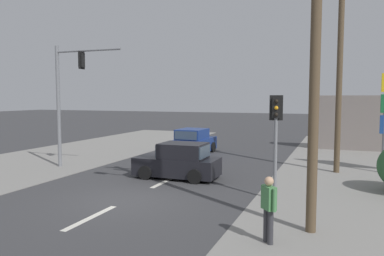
{
  "coord_description": "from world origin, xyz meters",
  "views": [
    {
      "loc": [
        6.62,
        -10.8,
        3.5
      ],
      "look_at": [
        0.81,
        4.0,
        2.18
      ],
      "focal_mm": 35.0,
      "sensor_mm": 36.0,
      "label": 1
    }
  ],
  "objects_px": {
    "pedestal_signal_right_kerb": "(276,129)",
    "pedestrian_at_kerb": "(269,206)",
    "utility_pole_foreground_right": "(312,3)",
    "sedan_crossing_left": "(192,143)",
    "hatchback_receding_far": "(179,162)",
    "traffic_signal_mast": "(67,90)",
    "utility_pole_midground_right": "(340,60)"
  },
  "relations": [
    {
      "from": "pedestal_signal_right_kerb",
      "to": "pedestrian_at_kerb",
      "type": "distance_m",
      "value": 4.2
    },
    {
      "from": "utility_pole_foreground_right",
      "to": "pedestrian_at_kerb",
      "type": "xyz_separation_m",
      "value": [
        -0.77,
        -1.17,
        -4.89
      ]
    },
    {
      "from": "pedestal_signal_right_kerb",
      "to": "sedan_crossing_left",
      "type": "bearing_deg",
      "value": 126.72
    },
    {
      "from": "hatchback_receding_far",
      "to": "traffic_signal_mast",
      "type": "bearing_deg",
      "value": 177.94
    },
    {
      "from": "utility_pole_foreground_right",
      "to": "pedestrian_at_kerb",
      "type": "relative_size",
      "value": 6.68
    },
    {
      "from": "utility_pole_foreground_right",
      "to": "traffic_signal_mast",
      "type": "bearing_deg",
      "value": 157.05
    },
    {
      "from": "utility_pole_foreground_right",
      "to": "pedestal_signal_right_kerb",
      "type": "xyz_separation_m",
      "value": [
        -1.24,
        2.73,
        -3.4
      ]
    },
    {
      "from": "utility_pole_midground_right",
      "to": "pedestrian_at_kerb",
      "type": "xyz_separation_m",
      "value": [
        -1.46,
        -9.61,
        -4.23
      ]
    },
    {
      "from": "hatchback_receding_far",
      "to": "pedestrian_at_kerb",
      "type": "height_order",
      "value": "pedestrian_at_kerb"
    },
    {
      "from": "utility_pole_midground_right",
      "to": "traffic_signal_mast",
      "type": "relative_size",
      "value": 1.64
    },
    {
      "from": "utility_pole_foreground_right",
      "to": "pedestrian_at_kerb",
      "type": "distance_m",
      "value": 5.09
    },
    {
      "from": "utility_pole_foreground_right",
      "to": "pedestal_signal_right_kerb",
      "type": "relative_size",
      "value": 3.06
    },
    {
      "from": "pedestal_signal_right_kerb",
      "to": "sedan_crossing_left",
      "type": "relative_size",
      "value": 0.83
    },
    {
      "from": "traffic_signal_mast",
      "to": "pedestal_signal_right_kerb",
      "type": "xyz_separation_m",
      "value": [
        10.48,
        -2.23,
        -1.42
      ]
    },
    {
      "from": "traffic_signal_mast",
      "to": "pedestal_signal_right_kerb",
      "type": "distance_m",
      "value": 10.81
    },
    {
      "from": "traffic_signal_mast",
      "to": "sedan_crossing_left",
      "type": "relative_size",
      "value": 1.4
    },
    {
      "from": "traffic_signal_mast",
      "to": "pedestal_signal_right_kerb",
      "type": "bearing_deg",
      "value": -12.03
    },
    {
      "from": "traffic_signal_mast",
      "to": "pedestrian_at_kerb",
      "type": "relative_size",
      "value": 3.68
    },
    {
      "from": "utility_pole_midground_right",
      "to": "hatchback_receding_far",
      "type": "height_order",
      "value": "utility_pole_midground_right"
    },
    {
      "from": "pedestrian_at_kerb",
      "to": "utility_pole_midground_right",
      "type": "bearing_deg",
      "value": 81.37
    },
    {
      "from": "traffic_signal_mast",
      "to": "sedan_crossing_left",
      "type": "distance_m",
      "value": 8.13
    },
    {
      "from": "utility_pole_foreground_right",
      "to": "pedestal_signal_right_kerb",
      "type": "height_order",
      "value": "utility_pole_foreground_right"
    },
    {
      "from": "utility_pole_midground_right",
      "to": "pedestal_signal_right_kerb",
      "type": "relative_size",
      "value": 2.76
    },
    {
      "from": "hatchback_receding_far",
      "to": "sedan_crossing_left",
      "type": "xyz_separation_m",
      "value": [
        -1.9,
        6.48,
        0.0
      ]
    },
    {
      "from": "pedestal_signal_right_kerb",
      "to": "hatchback_receding_far",
      "type": "distance_m",
      "value": 5.16
    },
    {
      "from": "traffic_signal_mast",
      "to": "hatchback_receding_far",
      "type": "xyz_separation_m",
      "value": [
        6.05,
        -0.22,
        -3.13
      ]
    },
    {
      "from": "hatchback_receding_far",
      "to": "sedan_crossing_left",
      "type": "relative_size",
      "value": 0.86
    },
    {
      "from": "pedestal_signal_right_kerb",
      "to": "sedan_crossing_left",
      "type": "height_order",
      "value": "pedestal_signal_right_kerb"
    },
    {
      "from": "utility_pole_midground_right",
      "to": "pedestal_signal_right_kerb",
      "type": "height_order",
      "value": "utility_pole_midground_right"
    },
    {
      "from": "utility_pole_midground_right",
      "to": "pedestrian_at_kerb",
      "type": "height_order",
      "value": "utility_pole_midground_right"
    },
    {
      "from": "traffic_signal_mast",
      "to": "utility_pole_midground_right",
      "type": "bearing_deg",
      "value": 15.65
    },
    {
      "from": "utility_pole_foreground_right",
      "to": "utility_pole_midground_right",
      "type": "xyz_separation_m",
      "value": [
        0.69,
        8.44,
        -0.67
      ]
    }
  ]
}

